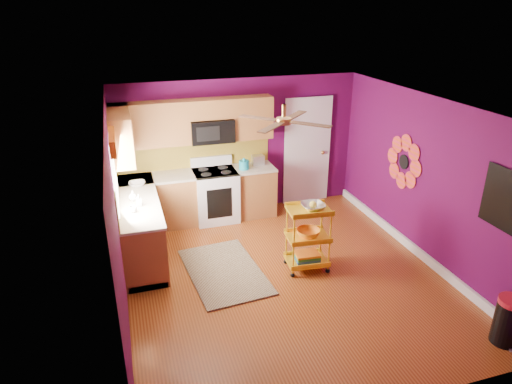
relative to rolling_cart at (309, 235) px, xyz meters
name	(u,v)px	position (x,y,z in m)	size (l,w,h in m)	color
ground	(285,276)	(-0.39, -0.10, -0.57)	(5.00, 5.00, 0.00)	#6C3010
room_envelope	(290,172)	(-0.37, -0.10, 1.07)	(4.54, 5.04, 2.52)	#4F0940
lower_cabinets	(175,210)	(-1.74, 1.72, -0.13)	(2.81, 2.31, 0.94)	brown
electric_range	(216,195)	(-0.94, 2.07, -0.08)	(0.76, 0.66, 1.13)	white
upper_cabinetry	(172,127)	(-1.64, 2.07, 1.23)	(2.80, 2.30, 1.26)	brown
left_window	(113,156)	(-2.61, 0.95, 1.17)	(0.08, 1.35, 1.08)	white
panel_door	(307,152)	(0.96, 2.37, 0.46)	(0.95, 0.11, 2.15)	white
right_wall_art	(443,176)	(1.83, -0.44, 0.88)	(0.04, 2.74, 1.04)	black
ceiling_fan	(284,120)	(-0.39, 0.10, 1.72)	(1.01, 1.01, 0.26)	#BF8C3F
shag_rug	(224,271)	(-1.22, 0.26, -0.56)	(1.03, 1.67, 0.02)	black
rolling_cart	(309,235)	(0.00, 0.00, 0.00)	(0.65, 0.50, 1.11)	yellow
trash_can	(508,321)	(1.60, -2.18, -0.27)	(0.36, 0.37, 0.60)	black
teal_kettle	(244,165)	(-0.41, 2.02, 0.46)	(0.18, 0.18, 0.21)	teal
toaster	(258,160)	(-0.10, 2.18, 0.46)	(0.22, 0.15, 0.18)	beige
soap_bottle_a	(139,200)	(-2.33, 0.95, 0.46)	(0.08, 0.08, 0.18)	#EA3F72
soap_bottle_b	(133,195)	(-2.40, 1.17, 0.45)	(0.13, 0.13, 0.16)	white
counter_dish	(137,184)	(-2.31, 1.76, 0.40)	(0.26, 0.26, 0.06)	white
counter_cup	(133,209)	(-2.43, 0.75, 0.42)	(0.11, 0.11, 0.09)	white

